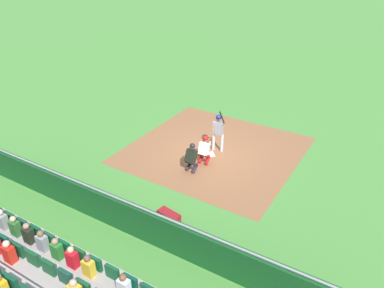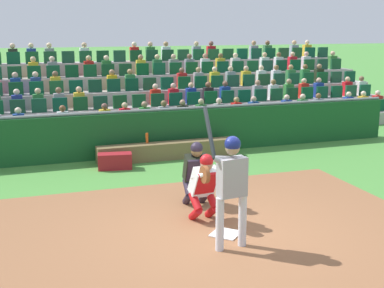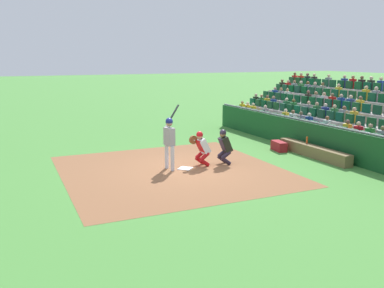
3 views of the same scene
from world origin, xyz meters
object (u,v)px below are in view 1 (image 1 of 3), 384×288
water_bottle_on_bench (134,209)px  batter_at_plate (218,129)px  catcher_crouching (205,148)px  dugout_bench (125,211)px  home_plate_marker (209,154)px  home_plate_umpire (192,156)px  equipment_duffel_bag (169,217)px

water_bottle_on_bench → batter_at_plate: bearing=88.6°
catcher_crouching → dugout_bench: 4.58m
water_bottle_on_bench → home_plate_marker: bearing=90.0°
home_plate_marker → catcher_crouching: bearing=-79.1°
home_plate_marker → batter_at_plate: bearing=74.7°
batter_at_plate → dugout_bench: bearing=-96.5°
home_plate_umpire → catcher_crouching: bearing=80.4°
catcher_crouching → home_plate_marker: bearing=100.9°
home_plate_marker → water_bottle_on_bench: water_bottle_on_bench is taller
home_plate_marker → catcher_crouching: size_ratio=0.35×
home_plate_marker → equipment_duffel_bag: (0.97, -4.66, 0.18)m
home_plate_marker → batter_at_plate: (0.14, 0.52, 1.10)m
home_plate_umpire → equipment_duffel_bag: home_plate_umpire is taller
home_plate_umpire → home_plate_marker: bearing=89.6°
home_plate_marker → home_plate_umpire: home_plate_umpire is taller
home_plate_umpire → dugout_bench: (-0.50, -3.66, -0.48)m
home_plate_marker → home_plate_umpire: bearing=-90.4°
batter_at_plate → home_plate_umpire: (-0.15, -2.05, -0.42)m
dugout_bench → equipment_duffel_bag: size_ratio=4.51×
catcher_crouching → dugout_bench: bearing=-98.1°
home_plate_marker → equipment_duffel_bag: 4.77m
batter_at_plate → catcher_crouching: bearing=-90.5°
catcher_crouching → home_plate_umpire: 0.86m
catcher_crouching → equipment_duffel_bag: (0.84, -3.98, -0.51)m
catcher_crouching → water_bottle_on_bench: bearing=-91.6°
dugout_bench → water_bottle_on_bench: size_ratio=13.93×
batter_at_plate → equipment_duffel_bag: 5.33m
batter_at_plate → dugout_bench: (-0.65, -5.71, -0.90)m
batter_at_plate → home_plate_marker: bearing=-105.3°
water_bottle_on_bench → equipment_duffel_bag: (0.97, 0.62, -0.38)m
home_plate_umpire → batter_at_plate: bearing=85.7°
home_plate_marker → dugout_bench: bearing=-95.6°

